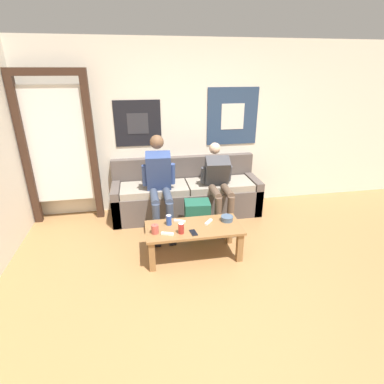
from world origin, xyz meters
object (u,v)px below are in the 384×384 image
pillar_candle (155,229)px  drink_can_red (181,228)px  person_seated_teen (219,181)px  game_controller_near_right (209,222)px  ceramic_bowl (227,218)px  drink_can_blue (169,220)px  couch (187,195)px  person_seated_adult (160,180)px  coffee_table (194,232)px  backpack (197,218)px  cell_phone (193,233)px  game_controller_far_center (180,221)px  game_controller_near_left (167,234)px

pillar_candle → drink_can_red: (0.29, -0.05, 0.01)m
person_seated_teen → game_controller_near_right: (-0.33, -0.79, -0.22)m
ceramic_bowl → drink_can_blue: size_ratio=1.23×
couch → drink_can_blue: bearing=-109.9°
person_seated_adult → pillar_candle: size_ratio=11.07×
coffee_table → pillar_candle: (-0.46, -0.07, 0.13)m
couch → backpack: couch is taller
person_seated_adult → cell_phone: bearing=-73.1°
coffee_table → game_controller_far_center: size_ratio=7.89×
drink_can_red → backpack: bearing=63.8°
backpack → ceramic_bowl: 0.57m
couch → game_controller_far_center: bearing=-103.9°
person_seated_adult → game_controller_near_right: 0.98m
coffee_table → game_controller_near_right: 0.22m
backpack → cell_phone: bearing=-105.0°
ceramic_bowl → game_controller_near_left: 0.78m
backpack → cell_phone: size_ratio=3.28×
ceramic_bowl → game_controller_far_center: size_ratio=1.06×
ceramic_bowl → drink_can_blue: drink_can_blue is taller
game_controller_near_left → game_controller_far_center: 0.33m
ceramic_bowl → game_controller_near_left: (-0.76, -0.20, -0.02)m
cell_phone → pillar_candle: bearing=170.3°
backpack → drink_can_red: bearing=-116.2°
cell_phone → person_seated_adult: bearing=106.9°
pillar_candle → game_controller_near_right: (0.66, 0.13, -0.04)m
ceramic_bowl → pillar_candle: size_ratio=1.31×
cell_phone → game_controller_near_left: bearing=176.7°
backpack → drink_can_blue: (-0.43, -0.42, 0.24)m
person_seated_adult → ceramic_bowl: size_ratio=8.46×
pillar_candle → game_controller_near_left: (0.13, -0.06, -0.04)m
game_controller_near_right → drink_can_blue: bearing=174.8°
person_seated_adult → person_seated_teen: person_seated_adult is taller
person_seated_adult → drink_can_red: person_seated_adult is taller
coffee_table → backpack: bearing=74.0°
backpack → game_controller_near_left: backpack is taller
person_seated_adult → backpack: size_ratio=2.74×
pillar_candle → game_controller_near_left: 0.15m
game_controller_far_center → drink_can_red: bearing=-94.4°
cell_phone → backpack: bearing=75.0°
cell_phone → drink_can_red: bearing=171.2°
person_seated_adult → drink_can_red: size_ratio=10.42×
person_seated_teen → couch: bearing=141.4°
coffee_table → drink_can_red: (-0.17, -0.12, 0.13)m
game_controller_near_right → person_seated_teen: bearing=67.3°
coffee_table → game_controller_far_center: 0.23m
game_controller_near_left → game_controller_near_right: 0.56m
person_seated_adult → couch: bearing=39.0°
game_controller_far_center → game_controller_near_right: bearing=-14.3°
pillar_candle → drink_can_blue: bearing=44.6°
drink_can_blue → game_controller_far_center: size_ratio=0.86×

